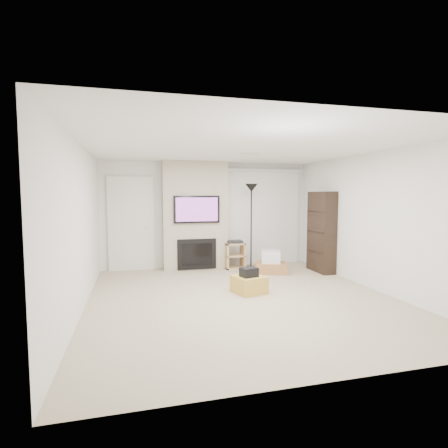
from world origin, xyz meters
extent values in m
cube|color=tan|center=(0.00, 0.00, 0.00)|extent=(5.00, 5.50, 0.00)
cube|color=white|center=(0.00, 0.00, 2.50)|extent=(5.00, 5.50, 0.00)
cube|color=white|center=(0.00, 2.75, 1.25)|extent=(5.00, 0.00, 2.50)
cube|color=white|center=(0.00, -2.75, 1.25)|extent=(5.00, 0.00, 2.50)
cube|color=white|center=(-2.50, 0.00, 1.25)|extent=(0.00, 5.50, 2.50)
cube|color=white|center=(2.50, 0.00, 1.25)|extent=(0.00, 5.50, 2.50)
cube|color=silver|center=(0.40, 0.80, 2.50)|extent=(0.35, 0.18, 0.01)
cube|color=gold|center=(0.21, 0.25, 0.15)|extent=(0.61, 0.61, 0.30)
cube|color=black|center=(0.19, 0.21, 0.38)|extent=(0.33, 0.29, 0.16)
cube|color=#B2A68E|center=(-0.35, 2.55, 1.25)|extent=(1.50, 0.40, 2.50)
cube|color=black|center=(-0.35, 2.32, 1.40)|extent=(1.05, 0.06, 0.62)
cube|color=#8A4097|center=(-0.35, 2.29, 1.40)|extent=(0.96, 0.00, 0.54)
cube|color=black|center=(-0.35, 2.34, 0.37)|extent=(0.90, 0.04, 0.70)
cube|color=black|center=(-0.35, 2.32, 0.37)|extent=(0.70, 0.02, 0.50)
cube|color=silver|center=(-1.80, 2.71, 1.07)|extent=(1.02, 0.08, 2.14)
cube|color=beige|center=(-1.80, 2.72, 1.02)|extent=(0.90, 0.05, 2.05)
cylinder|color=silver|center=(-1.46, 2.67, 1.00)|extent=(0.07, 0.06, 0.07)
cube|color=silver|center=(1.40, 2.69, 2.33)|extent=(1.98, 0.10, 0.08)
cube|color=white|center=(1.40, 2.70, 1.15)|extent=(1.90, 0.03, 2.29)
cylinder|color=black|center=(0.92, 2.23, 0.02)|extent=(0.29, 0.29, 0.03)
cylinder|color=black|center=(0.92, 2.23, 0.95)|extent=(0.03, 0.03, 1.85)
cone|color=black|center=(0.92, 2.23, 1.89)|extent=(0.29, 0.29, 0.19)
cube|color=tan|center=(0.34, 2.33, 0.30)|extent=(0.04, 0.38, 0.60)
cube|color=tan|center=(0.75, 2.33, 0.30)|extent=(0.04, 0.38, 0.60)
cube|color=tan|center=(0.55, 2.33, 0.01)|extent=(0.45, 0.38, 0.03)
cube|color=tan|center=(0.55, 2.33, 0.30)|extent=(0.45, 0.38, 0.03)
cube|color=tan|center=(0.55, 2.33, 0.58)|extent=(0.45, 0.38, 0.03)
cube|color=black|center=(0.55, 2.33, 0.63)|extent=(0.35, 0.25, 0.06)
cube|color=#A77040|center=(1.19, 1.67, 0.04)|extent=(0.88, 0.77, 0.08)
cube|color=#A77040|center=(1.19, 1.67, 0.12)|extent=(0.83, 0.72, 0.07)
cube|color=#A77040|center=(1.19, 1.67, 0.19)|extent=(0.79, 0.68, 0.07)
cube|color=silver|center=(1.19, 1.67, 0.36)|extent=(0.50, 0.47, 0.27)
cube|color=black|center=(2.34, 1.50, 0.90)|extent=(0.30, 0.80, 1.80)
cube|color=black|center=(2.32, 1.50, 0.45)|extent=(0.26, 0.72, 0.02)
cube|color=black|center=(2.32, 1.50, 0.90)|extent=(0.26, 0.72, 0.02)
cube|color=black|center=(2.32, 1.50, 1.35)|extent=(0.26, 0.72, 0.02)
camera|label=1|loc=(-1.73, -5.50, 1.73)|focal=28.00mm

